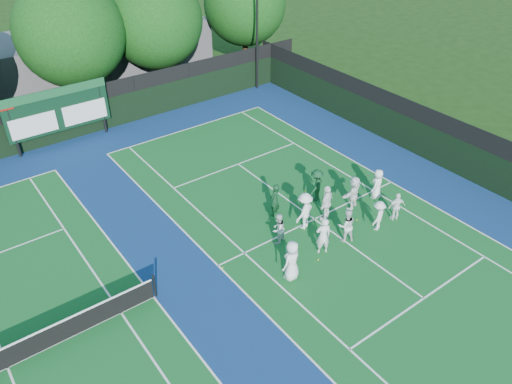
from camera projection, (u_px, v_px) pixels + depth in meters
ground at (329, 230)px, 23.18m from camera, size 120.00×120.00×0.00m
court_apron at (208, 271)px, 20.89m from camera, size 34.00×32.00×0.01m
near_court at (314, 219)px, 23.84m from camera, size 11.05×23.85×0.01m
left_court at (8, 367)px, 16.94m from camera, size 11.05×23.85×0.01m
back_fence at (75, 117)px, 30.12m from camera, size 34.00×0.08×3.00m
divider_fence_right at (437, 141)px, 27.52m from camera, size 0.08×32.00×3.00m
scoreboard at (57, 110)px, 28.87m from camera, size 6.00×0.21×3.55m
clubhouse at (88, 57)px, 37.06m from camera, size 18.00×6.00×4.00m
light_pole_right at (257, 0)px, 33.80m from camera, size 1.20×0.30×10.12m
tennis_net at (4, 358)px, 16.67m from camera, size 11.30×0.10×1.10m
tree_c at (73, 35)px, 31.35m from camera, size 6.82×6.82×8.68m
tree_d at (156, 22)px, 34.31m from camera, size 6.58×6.58×8.39m
tree_e at (246, 5)px, 38.03m from camera, size 6.24×6.24×8.24m
tennis_ball_0 at (318, 260)px, 21.41m from camera, size 0.07×0.07×0.07m
tennis_ball_1 at (305, 191)px, 25.79m from camera, size 0.07×0.07×0.07m
tennis_ball_2 at (357, 220)px, 23.74m from camera, size 0.07×0.07×0.07m
tennis_ball_3 at (222, 268)px, 21.00m from camera, size 0.07×0.07×0.07m
player_front_0 at (292, 260)px, 20.06m from camera, size 1.02×0.79×1.85m
player_front_1 at (323, 236)px, 21.38m from camera, size 0.78×0.67×1.82m
player_front_2 at (346, 225)px, 22.13m from camera, size 0.98×0.89×1.63m
player_front_3 at (378, 216)px, 22.83m from camera, size 1.12×0.88×1.51m
player_front_4 at (397, 207)px, 23.47m from camera, size 0.93×0.64×1.46m
player_back_0 at (278, 229)px, 22.05m from camera, size 0.87×0.76×1.50m
player_back_1 at (305, 211)px, 22.84m from camera, size 1.36×1.03×1.86m
player_back_2 at (327, 203)px, 23.36m from camera, size 1.19×0.83×1.87m
player_back_3 at (354, 192)px, 24.20m from camera, size 1.69×1.02×1.74m
player_back_4 at (377, 184)px, 24.93m from camera, size 0.92×0.75×1.62m
coach_left at (275, 200)px, 23.67m from camera, size 0.74×0.62×1.73m
coach_right at (316, 185)px, 24.73m from camera, size 1.29×1.05×1.73m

